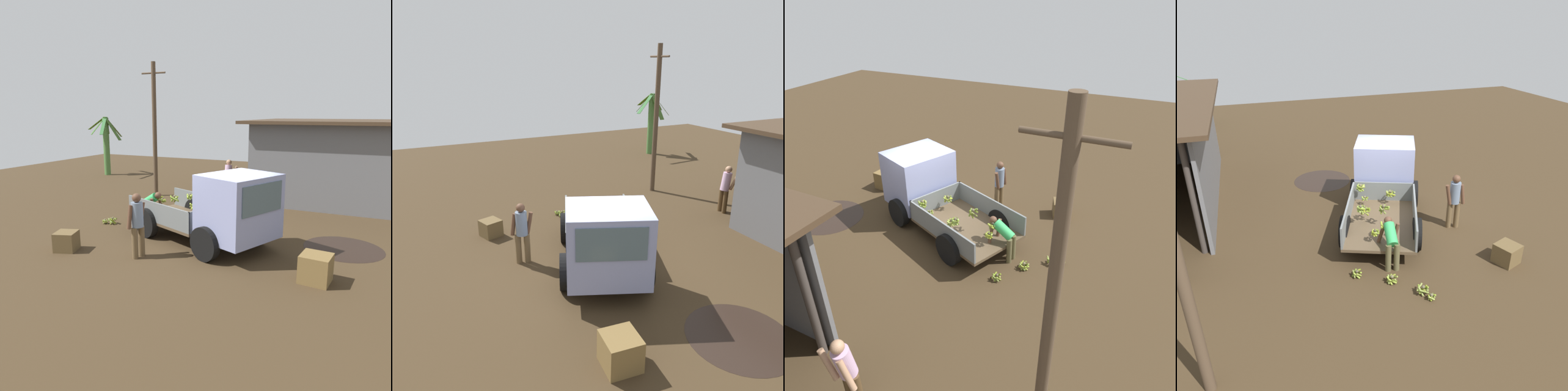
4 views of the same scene
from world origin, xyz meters
The scene contains 14 objects.
ground centered at (0.00, 0.00, 0.00)m, with size 36.00×36.00×0.00m, color #3E2E1C.
mud_patch_0 centered at (3.04, 1.20, 0.00)m, with size 2.06×2.06×0.01m, color black.
cargo_truck centered at (0.22, -0.17, 1.08)m, with size 4.75×3.41×2.07m.
utility_pole centered at (-4.92, 4.89, 2.86)m, with size 1.11×0.18×5.60m.
banana_palm_1 centered at (-10.43, 8.68, 1.75)m, with size 2.05×2.67×3.33m.
person_foreground_visitor centered at (-1.59, -1.60, 0.91)m, with size 0.37×0.61×1.64m.
person_worker_loading centered at (-2.70, 0.78, 0.70)m, with size 0.77×0.59×1.16m.
person_bystander_near_shed centered at (-1.88, 5.72, 0.91)m, with size 0.73×0.42×1.64m.
banana_bunch_on_ground_0 centered at (-2.89, 1.71, 0.11)m, with size 0.25×0.25×0.20m.
banana_bunch_on_ground_1 centered at (-3.96, 0.51, 0.13)m, with size 0.30×0.30×0.23m.
banana_bunch_on_ground_2 centered at (-4.20, 0.42, 0.09)m, with size 0.21×0.21×0.17m.
banana_bunch_on_ground_3 centered at (-3.36, 1.01, 0.10)m, with size 0.28×0.28×0.20m.
wooden_crate_0 centered at (-3.57, -1.99, 0.25)m, with size 0.53×0.53×0.50m, color brown.
wooden_crate_1 centered at (2.64, -1.22, 0.30)m, with size 0.62×0.62×0.61m, color brown.
Camera 2 is at (7.08, -4.08, 4.97)m, focal length 35.00 mm.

